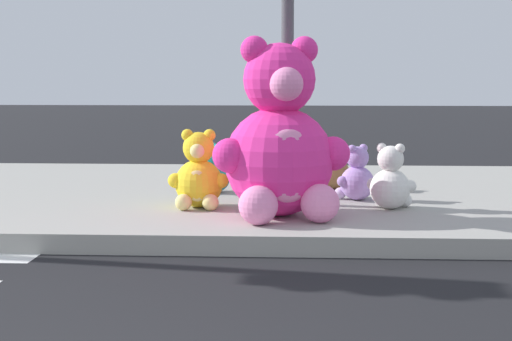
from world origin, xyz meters
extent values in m
cube|color=#9E9B93|center=(0.00, 5.20, 0.07)|extent=(28.00, 4.40, 0.15)
cylinder|color=#4C4C51|center=(1.00, 4.40, 1.75)|extent=(0.11, 0.11, 3.20)
sphere|color=#F22D93|center=(0.94, 3.85, 0.60)|extent=(0.89, 0.89, 0.89)
ellipsoid|color=pink|center=(1.02, 3.54, 0.60)|extent=(0.52, 0.31, 0.58)
sphere|color=#F22D93|center=(0.94, 3.85, 1.26)|extent=(0.58, 0.58, 0.58)
sphere|color=pink|center=(1.00, 3.61, 1.23)|extent=(0.27, 0.27, 0.27)
sphere|color=#F22D93|center=(1.14, 3.90, 1.49)|extent=(0.22, 0.22, 0.22)
sphere|color=#F22D93|center=(1.38, 3.84, 0.66)|extent=(0.28, 0.28, 0.28)
sphere|color=pink|center=(1.27, 3.54, 0.30)|extent=(0.31, 0.31, 0.31)
sphere|color=#F22D93|center=(0.74, 3.80, 1.49)|extent=(0.22, 0.22, 0.22)
sphere|color=#F22D93|center=(0.56, 3.64, 0.66)|extent=(0.28, 0.28, 0.28)
sphere|color=pink|center=(0.79, 3.42, 0.30)|extent=(0.31, 0.31, 0.31)
sphere|color=white|center=(1.89, 4.20, 0.32)|extent=(0.35, 0.35, 0.35)
ellipsoid|color=white|center=(1.94, 4.32, 0.32)|extent=(0.21, 0.15, 0.23)
sphere|color=white|center=(1.89, 4.20, 0.58)|extent=(0.23, 0.23, 0.23)
sphere|color=white|center=(1.92, 4.29, 0.57)|extent=(0.10, 0.10, 0.10)
sphere|color=white|center=(1.81, 4.24, 0.67)|extent=(0.09, 0.09, 0.09)
sphere|color=white|center=(1.75, 4.31, 0.35)|extent=(0.11, 0.11, 0.11)
sphere|color=white|center=(1.86, 4.38, 0.21)|extent=(0.12, 0.12, 0.12)
sphere|color=white|center=(1.96, 4.17, 0.67)|extent=(0.09, 0.09, 0.09)
sphere|color=white|center=(2.06, 4.18, 0.35)|extent=(0.11, 0.11, 0.11)
sphere|color=white|center=(2.03, 4.30, 0.21)|extent=(0.12, 0.12, 0.12)
sphere|color=#B28CD8|center=(1.64, 4.66, 0.31)|extent=(0.31, 0.31, 0.31)
ellipsoid|color=silver|center=(1.57, 4.75, 0.31)|extent=(0.18, 0.16, 0.20)
sphere|color=#B28CD8|center=(1.64, 4.66, 0.54)|extent=(0.21, 0.21, 0.21)
sphere|color=silver|center=(1.59, 4.73, 0.53)|extent=(0.09, 0.09, 0.09)
sphere|color=#B28CD8|center=(1.59, 4.62, 0.62)|extent=(0.08, 0.08, 0.08)
sphere|color=#B28CD8|center=(1.50, 4.60, 0.33)|extent=(0.10, 0.10, 0.10)
sphere|color=silver|center=(1.49, 4.71, 0.20)|extent=(0.11, 0.11, 0.11)
sphere|color=#B28CD8|center=(1.70, 4.71, 0.62)|extent=(0.08, 0.08, 0.08)
sphere|color=#B28CD8|center=(1.73, 4.79, 0.33)|extent=(0.10, 0.10, 0.10)
sphere|color=silver|center=(1.62, 4.82, 0.20)|extent=(0.11, 0.11, 0.11)
sphere|color=teal|center=(0.29, 5.06, 0.30)|extent=(0.30, 0.30, 0.30)
ellipsoid|color=#7BBFBC|center=(0.19, 5.02, 0.30)|extent=(0.11, 0.17, 0.19)
sphere|color=teal|center=(0.29, 5.06, 0.52)|extent=(0.19, 0.19, 0.19)
sphere|color=#7BBFBC|center=(0.21, 5.03, 0.51)|extent=(0.09, 0.09, 0.09)
sphere|color=teal|center=(0.31, 4.99, 0.60)|extent=(0.07, 0.07, 0.07)
sphere|color=teal|center=(0.30, 4.91, 0.32)|extent=(0.09, 0.09, 0.09)
sphere|color=#7BBFBC|center=(0.20, 4.94, 0.20)|extent=(0.10, 0.10, 0.10)
sphere|color=teal|center=(0.27, 5.12, 0.60)|extent=(0.07, 0.07, 0.07)
sphere|color=teal|center=(0.21, 5.18, 0.32)|extent=(0.09, 0.09, 0.09)
sphere|color=#7BBFBC|center=(0.15, 5.09, 0.20)|extent=(0.10, 0.10, 0.10)
sphere|color=red|center=(0.75, 5.39, 0.31)|extent=(0.32, 0.32, 0.32)
ellipsoid|color=#DB7B7B|center=(0.66, 5.32, 0.31)|extent=(0.16, 0.18, 0.21)
sphere|color=red|center=(0.75, 5.39, 0.55)|extent=(0.21, 0.21, 0.21)
sphere|color=#DB7B7B|center=(0.68, 5.33, 0.54)|extent=(0.10, 0.10, 0.10)
sphere|color=red|center=(0.80, 5.33, 0.63)|extent=(0.08, 0.08, 0.08)
sphere|color=red|center=(0.81, 5.24, 0.33)|extent=(0.10, 0.10, 0.10)
sphere|color=#DB7B7B|center=(0.70, 5.24, 0.21)|extent=(0.11, 0.11, 0.11)
sphere|color=red|center=(0.71, 5.45, 0.63)|extent=(0.08, 0.08, 0.08)
sphere|color=red|center=(0.63, 5.49, 0.33)|extent=(0.10, 0.10, 0.10)
sphere|color=#DB7B7B|center=(0.59, 5.38, 0.21)|extent=(0.11, 0.11, 0.11)
sphere|color=yellow|center=(0.24, 4.20, 0.36)|extent=(0.42, 0.42, 0.42)
ellipsoid|color=#F0DB80|center=(0.24, 4.05, 0.36)|extent=(0.23, 0.10, 0.27)
sphere|color=yellow|center=(0.24, 4.20, 0.67)|extent=(0.27, 0.27, 0.27)
sphere|color=#F0DB80|center=(0.24, 4.09, 0.65)|extent=(0.13, 0.13, 0.13)
sphere|color=yellow|center=(0.33, 4.21, 0.78)|extent=(0.10, 0.10, 0.10)
sphere|color=yellow|center=(0.44, 4.16, 0.39)|extent=(0.13, 0.13, 0.13)
sphere|color=#F0DB80|center=(0.36, 4.03, 0.22)|extent=(0.14, 0.14, 0.14)
sphere|color=yellow|center=(0.14, 4.20, 0.78)|extent=(0.10, 0.10, 0.10)
sphere|color=yellow|center=(0.04, 4.15, 0.39)|extent=(0.13, 0.13, 0.13)
sphere|color=#F0DB80|center=(0.13, 4.02, 0.22)|extent=(0.14, 0.14, 0.14)
sphere|color=olive|center=(1.46, 5.32, 0.31)|extent=(0.32, 0.32, 0.32)
ellipsoid|color=tan|center=(1.37, 5.38, 0.31)|extent=(0.16, 0.18, 0.21)
sphere|color=olive|center=(1.46, 5.32, 0.55)|extent=(0.21, 0.21, 0.21)
sphere|color=tan|center=(1.39, 5.37, 0.53)|extent=(0.10, 0.10, 0.10)
sphere|color=olive|center=(1.42, 5.26, 0.63)|extent=(0.08, 0.08, 0.08)
sphere|color=olive|center=(1.34, 5.22, 0.33)|extent=(0.10, 0.10, 0.10)
sphere|color=tan|center=(1.30, 5.32, 0.20)|extent=(0.11, 0.11, 0.11)
sphere|color=olive|center=(1.50, 5.38, 0.63)|extent=(0.08, 0.08, 0.08)
sphere|color=olive|center=(1.51, 5.47, 0.33)|extent=(0.10, 0.10, 0.10)
sphere|color=tan|center=(1.40, 5.47, 0.20)|extent=(0.11, 0.11, 0.11)
camera|label=1|loc=(1.08, -2.41, 1.30)|focal=54.31mm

